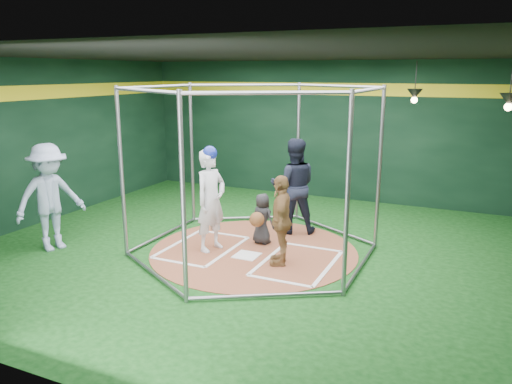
% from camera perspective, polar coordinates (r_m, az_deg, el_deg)
% --- Properties ---
extents(room_shell, '(10.10, 9.10, 3.53)m').
position_cam_1_polar(room_shell, '(8.82, -0.25, 4.01)').
color(room_shell, '#0C370E').
rests_on(room_shell, ground).
extents(clay_disc, '(3.80, 3.80, 0.01)m').
position_cam_1_polar(clay_disc, '(9.26, -0.26, -6.72)').
color(clay_disc, brown).
rests_on(clay_disc, ground).
extents(home_plate, '(0.43, 0.43, 0.01)m').
position_cam_1_polar(home_plate, '(9.01, -1.07, -7.25)').
color(home_plate, white).
rests_on(home_plate, clay_disc).
extents(batter_box_left, '(1.17, 1.77, 0.01)m').
position_cam_1_polar(batter_box_left, '(9.47, -6.16, -6.27)').
color(batter_box_left, white).
rests_on(batter_box_left, clay_disc).
extents(batter_box_right, '(1.17, 1.77, 0.01)m').
position_cam_1_polar(batter_box_right, '(8.71, 4.78, -8.06)').
color(batter_box_right, white).
rests_on(batter_box_right, clay_disc).
extents(batting_cage, '(4.05, 4.67, 3.00)m').
position_cam_1_polar(batting_cage, '(8.86, -0.27, 2.38)').
color(batting_cage, gray).
rests_on(batting_cage, ground).
extents(pendant_lamp_near, '(0.34, 0.34, 0.90)m').
position_cam_1_polar(pendant_lamp_near, '(11.58, 17.68, 10.58)').
color(pendant_lamp_near, black).
rests_on(pendant_lamp_near, room_shell).
extents(pendant_lamp_far, '(0.34, 0.34, 0.90)m').
position_cam_1_polar(pendant_lamp_far, '(9.90, 26.96, 9.36)').
color(pendant_lamp_far, black).
rests_on(pendant_lamp_far, room_shell).
extents(batter_figure, '(0.60, 0.77, 1.93)m').
position_cam_1_polar(batter_figure, '(9.08, -5.18, -0.83)').
color(batter_figure, silver).
rests_on(batter_figure, clay_disc).
extents(visitor_leopard, '(0.65, 0.98, 1.55)m').
position_cam_1_polar(visitor_leopard, '(8.44, 2.89, -3.21)').
color(visitor_leopard, tan).
rests_on(visitor_leopard, clay_disc).
extents(catcher_figure, '(0.53, 0.60, 0.98)m').
position_cam_1_polar(catcher_figure, '(9.47, 0.65, -3.07)').
color(catcher_figure, black).
rests_on(catcher_figure, clay_disc).
extents(umpire, '(1.16, 1.06, 1.93)m').
position_cam_1_polar(umpire, '(10.09, 4.31, 0.70)').
color(umpire, black).
rests_on(umpire, clay_disc).
extents(bystander_blue, '(1.13, 1.45, 1.98)m').
position_cam_1_polar(bystander_blue, '(9.84, -22.50, -0.57)').
color(bystander_blue, '#96A8C7').
rests_on(bystander_blue, ground).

